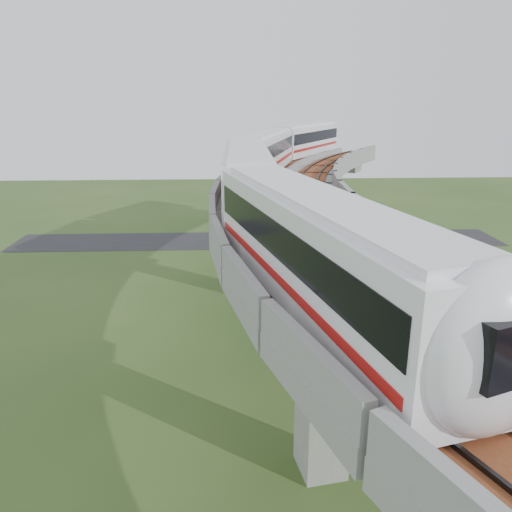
% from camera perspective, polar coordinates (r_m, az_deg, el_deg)
% --- Properties ---
extents(ground, '(160.00, 160.00, 0.00)m').
position_cam_1_polar(ground, '(34.52, 2.85, -11.75)').
color(ground, '#304A1D').
rests_on(ground, ground).
extents(dirt_lot, '(18.00, 26.00, 0.04)m').
position_cam_1_polar(dirt_lot, '(36.84, 25.89, -11.62)').
color(dirt_lot, gray).
rests_on(dirt_lot, ground).
extents(asphalt_road, '(60.00, 8.00, 0.03)m').
position_cam_1_polar(asphalt_road, '(62.36, 0.28, 1.84)').
color(asphalt_road, '#232326').
rests_on(asphalt_road, ground).
extents(viaduct, '(19.58, 73.98, 11.40)m').
position_cam_1_polar(viaduct, '(31.73, 10.03, 2.99)').
color(viaduct, '#99968E').
rests_on(viaduct, ground).
extents(metro_train, '(14.24, 60.86, 3.64)m').
position_cam_1_polar(metro_train, '(37.68, 3.30, 10.54)').
color(metro_train, silver).
rests_on(metro_train, ground).
extents(fence, '(3.87, 38.73, 1.50)m').
position_cam_1_polar(fence, '(36.36, 18.59, -9.79)').
color(fence, '#2D382D').
rests_on(fence, ground).
extents(tree_0, '(2.87, 2.87, 3.25)m').
position_cam_1_polar(tree_0, '(54.86, 12.16, 1.43)').
color(tree_0, '#382314').
rests_on(tree_0, ground).
extents(tree_1, '(2.54, 2.54, 2.99)m').
position_cam_1_polar(tree_1, '(51.24, 11.08, 0.21)').
color(tree_1, '#382314').
rests_on(tree_1, ground).
extents(tree_2, '(1.87, 1.87, 2.94)m').
position_cam_1_polar(tree_2, '(44.72, 10.35, -2.01)').
color(tree_2, '#382314').
rests_on(tree_2, ground).
extents(tree_3, '(1.98, 1.98, 3.21)m').
position_cam_1_polar(tree_3, '(36.78, 12.08, -6.13)').
color(tree_3, '#382314').
rests_on(tree_3, ground).
extents(tree_4, '(2.12, 2.12, 2.60)m').
position_cam_1_polar(tree_4, '(31.00, 16.96, -12.63)').
color(tree_4, '#382314').
rests_on(tree_4, ground).
extents(tree_5, '(1.85, 1.85, 2.79)m').
position_cam_1_polar(tree_5, '(25.87, 22.12, -19.08)').
color(tree_5, '#382314').
rests_on(tree_5, ground).
extents(car_dark, '(4.46, 2.26, 1.24)m').
position_cam_1_polar(car_dark, '(39.30, 19.20, -7.89)').
color(car_dark, black).
rests_on(car_dark, dirt_lot).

